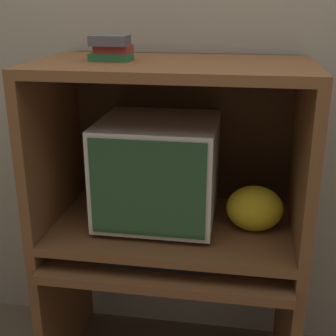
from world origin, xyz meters
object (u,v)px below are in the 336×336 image
at_px(keyboard, 161,258).
at_px(book_stack, 111,48).
at_px(crt_monitor, 158,170).
at_px(mouse, 231,262).
at_px(snack_bag, 255,208).

relative_size(keyboard, book_stack, 2.87).
xyz_separation_m(crt_monitor, mouse, (0.31, -0.16, -0.30)).
bearing_deg(book_stack, snack_bag, 0.86).
relative_size(snack_bag, book_stack, 1.46).
xyz_separation_m(crt_monitor, book_stack, (-0.16, -0.04, 0.47)).
bearing_deg(snack_bag, book_stack, -179.14).
relative_size(keyboard, mouse, 7.09).
distance_m(mouse, book_stack, 0.91).
distance_m(crt_monitor, snack_bag, 0.41).
relative_size(mouse, snack_bag, 0.28).
xyz_separation_m(crt_monitor, keyboard, (0.04, -0.17, -0.30)).
distance_m(keyboard, book_stack, 0.81).
bearing_deg(mouse, book_stack, 165.97).
distance_m(keyboard, mouse, 0.27).
distance_m(mouse, snack_bag, 0.23).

